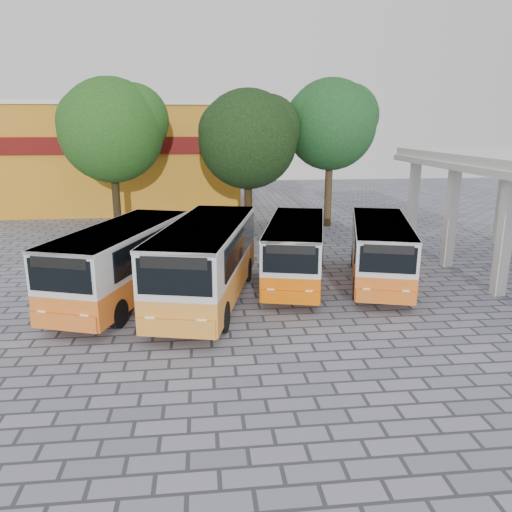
{
  "coord_description": "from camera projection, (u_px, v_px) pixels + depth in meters",
  "views": [
    {
      "loc": [
        -3.95,
        -16.07,
        6.68
      ],
      "look_at": [
        -1.8,
        3.34,
        1.5
      ],
      "focal_mm": 35.0,
      "sensor_mm": 36.0,
      "label": 1
    }
  ],
  "objects": [
    {
      "name": "ground",
      "position": [
        317.0,
        320.0,
        17.57
      ],
      "size": [
        90.0,
        90.0,
        0.0
      ],
      "primitive_type": "plane",
      "color": "slate",
      "rests_on": "ground"
    },
    {
      "name": "shophouse_block",
      "position": [
        112.0,
        156.0,
        40.3
      ],
      "size": [
        20.4,
        10.4,
        8.3
      ],
      "color": "#BD7515",
      "rests_on": "ground"
    },
    {
      "name": "bus_far_left",
      "position": [
        122.0,
        259.0,
        19.15
      ],
      "size": [
        4.91,
        8.56,
        2.9
      ],
      "rotation": [
        0.0,
        0.0,
        -0.33
      ],
      "color": "orange",
      "rests_on": "ground"
    },
    {
      "name": "bus_centre_left",
      "position": [
        206.0,
        258.0,
        18.85
      ],
      "size": [
        4.5,
        8.99,
        3.08
      ],
      "rotation": [
        0.0,
        0.0,
        -0.23
      ],
      "color": "orange",
      "rests_on": "ground"
    },
    {
      "name": "bus_centre_right",
      "position": [
        296.0,
        248.0,
        21.32
      ],
      "size": [
        3.95,
        7.81,
        2.67
      ],
      "rotation": [
        0.0,
        0.0,
        -0.24
      ],
      "color": "#E45C00",
      "rests_on": "ground"
    },
    {
      "name": "bus_far_right",
      "position": [
        380.0,
        248.0,
        21.32
      ],
      "size": [
        4.21,
        7.86,
        2.67
      ],
      "rotation": [
        0.0,
        0.0,
        -0.28
      ],
      "color": "orange",
      "rests_on": "ground"
    },
    {
      "name": "tree_left",
      "position": [
        113.0,
        127.0,
        30.65
      ],
      "size": [
        6.71,
        6.39,
        9.49
      ],
      "color": "#312513",
      "rests_on": "ground"
    },
    {
      "name": "tree_middle",
      "position": [
        249.0,
        136.0,
        30.15
      ],
      "size": [
        6.29,
        5.99,
        8.78
      ],
      "color": "#33230F",
      "rests_on": "ground"
    },
    {
      "name": "tree_right",
      "position": [
        332.0,
        122.0,
        32.05
      ],
      "size": [
        6.11,
        5.82,
        9.56
      ],
      "color": "#47331E",
      "rests_on": "ground"
    }
  ]
}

